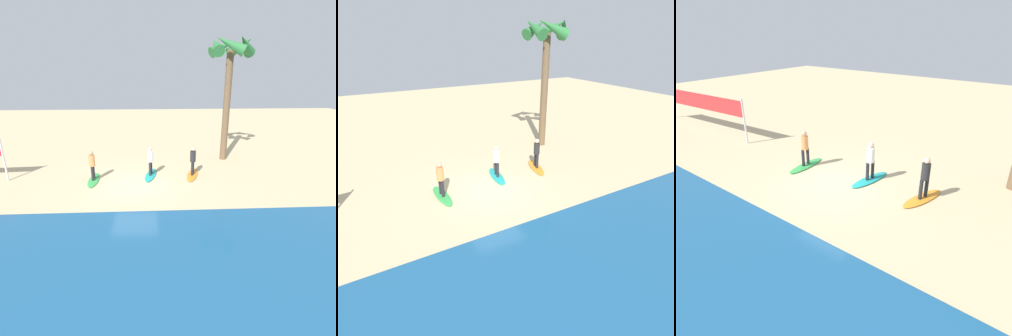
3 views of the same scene
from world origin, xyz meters
TOP-DOWN VIEW (x-y plane):
  - ground_plane at (0.00, 0.00)m, footprint 60.00×60.00m
  - surfboard_orange at (-3.32, -1.14)m, footprint 1.10×2.17m
  - surfer_orange at (-3.32, -1.14)m, footprint 0.32×0.45m
  - surfboard_teal at (-0.90, -1.24)m, footprint 0.91×2.16m
  - surfer_teal at (-0.90, -1.24)m, footprint 0.32×0.46m
  - surfboard_green at (2.26, -0.66)m, footprint 0.62×2.12m
  - surfer_green at (2.26, -0.66)m, footprint 0.32×0.46m
  - palm_tree at (-5.86, -4.16)m, footprint 2.88×3.03m

SIDE VIEW (x-z plane):
  - ground_plane at x=0.00m, z-range 0.00..0.00m
  - surfboard_orange at x=-3.32m, z-range 0.00..0.09m
  - surfboard_teal at x=-0.90m, z-range 0.00..0.09m
  - surfboard_green at x=2.26m, z-range 0.00..0.09m
  - surfer_orange at x=-3.32m, z-range 0.22..1.86m
  - surfer_teal at x=-0.90m, z-range 0.22..1.86m
  - surfer_green at x=2.26m, z-range 0.22..1.86m
  - palm_tree at x=-5.86m, z-range 2.38..10.26m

